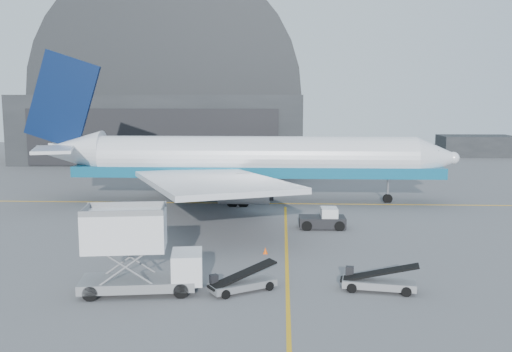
{
  "coord_description": "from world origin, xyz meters",
  "views": [
    {
      "loc": [
        -0.4,
        -42.32,
        11.98
      ],
      "look_at": [
        -2.81,
        10.07,
        4.5
      ],
      "focal_mm": 40.0,
      "sensor_mm": 36.0,
      "label": 1
    }
  ],
  "objects_px": {
    "airliner": "(240,159)",
    "belt_loader_a": "(242,283)",
    "pushback_tug": "(324,220)",
    "catering_truck": "(136,252)",
    "belt_loader_b": "(378,282)"
  },
  "relations": [
    {
      "from": "belt_loader_b",
      "to": "airliner",
      "type": "bearing_deg",
      "value": 119.32
    },
    {
      "from": "pushback_tug",
      "to": "belt_loader_a",
      "type": "height_order",
      "value": "pushback_tug"
    },
    {
      "from": "catering_truck",
      "to": "belt_loader_b",
      "type": "distance_m",
      "value": 14.93
    },
    {
      "from": "airliner",
      "to": "belt_loader_b",
      "type": "bearing_deg",
      "value": -69.87
    },
    {
      "from": "pushback_tug",
      "to": "belt_loader_b",
      "type": "xyz_separation_m",
      "value": [
        2.17,
        -16.65,
        -0.16
      ]
    },
    {
      "from": "airliner",
      "to": "belt_loader_a",
      "type": "distance_m",
      "value": 30.22
    },
    {
      "from": "catering_truck",
      "to": "belt_loader_a",
      "type": "bearing_deg",
      "value": -3.43
    },
    {
      "from": "airliner",
      "to": "pushback_tug",
      "type": "xyz_separation_m",
      "value": [
        8.57,
        -12.64,
        -4.07
      ]
    },
    {
      "from": "airliner",
      "to": "pushback_tug",
      "type": "distance_m",
      "value": 15.81
    },
    {
      "from": "catering_truck",
      "to": "belt_loader_a",
      "type": "relative_size",
      "value": 1.79
    },
    {
      "from": "airliner",
      "to": "pushback_tug",
      "type": "relative_size",
      "value": 11.66
    },
    {
      "from": "belt_loader_a",
      "to": "catering_truck",
      "type": "bearing_deg",
      "value": 152.49
    },
    {
      "from": "belt_loader_a",
      "to": "airliner",
      "type": "bearing_deg",
      "value": 62.55
    },
    {
      "from": "belt_loader_b",
      "to": "catering_truck",
      "type": "bearing_deg",
      "value": -166.86
    },
    {
      "from": "pushback_tug",
      "to": "belt_loader_a",
      "type": "distance_m",
      "value": 18.27
    }
  ]
}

